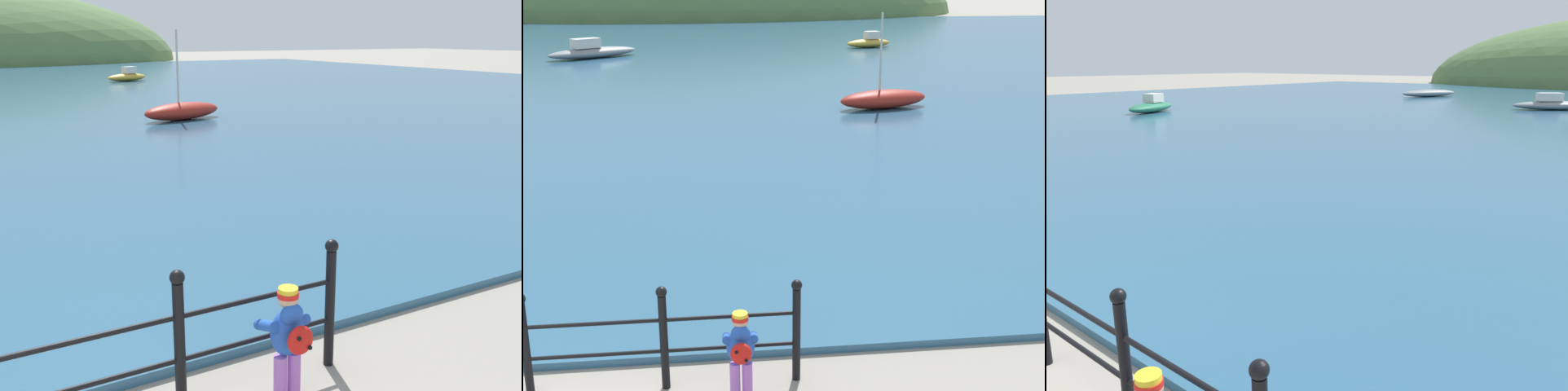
{
  "view_description": "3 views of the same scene",
  "coord_description": "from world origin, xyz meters",
  "views": [
    {
      "loc": [
        0.35,
        -2.57,
        2.93
      ],
      "look_at": [
        4.16,
        4.17,
        0.88
      ],
      "focal_mm": 42.0,
      "sensor_mm": 36.0,
      "label": 1
    },
    {
      "loc": [
        2.36,
        -5.59,
        4.41
      ],
      "look_at": [
        3.58,
        4.47,
        1.23
      ],
      "focal_mm": 50.0,
      "sensor_mm": 36.0,
      "label": 2
    },
    {
      "loc": [
        5.14,
        -0.24,
        2.8
      ],
      "look_at": [
        1.33,
        4.39,
        1.22
      ],
      "focal_mm": 35.0,
      "sensor_mm": 36.0,
      "label": 3
    }
  ],
  "objects": [
    {
      "name": "child_in_coat",
      "position": [
        2.73,
        1.18,
        0.61
      ],
      "size": [
        0.39,
        0.53,
        1.0
      ],
      "color": "#AD66C6",
      "rests_on": "ground"
    },
    {
      "name": "far_hillside",
      "position": [
        0.0,
        71.78,
        0.0
      ],
      "size": [
        58.1,
        31.96,
        17.02
      ],
      "color": "#567542",
      "rests_on": "ground"
    },
    {
      "name": "water",
      "position": [
        0.0,
        32.0,
        0.05
      ],
      "size": [
        80.0,
        60.0,
        0.1
      ],
      "primitive_type": "cube",
      "color": "#2D5B7A",
      "rests_on": "ground"
    },
    {
      "name": "boat_mid_harbor",
      "position": [
        12.23,
        35.54,
        0.39
      ],
      "size": [
        2.94,
        1.8,
        0.89
      ],
      "color": "gold",
      "rests_on": "water"
    },
    {
      "name": "boat_white_sailboat",
      "position": [
        -2.76,
        32.15,
        0.42
      ],
      "size": [
        4.66,
        3.9,
        0.98
      ],
      "color": "gray",
      "rests_on": "water"
    },
    {
      "name": "boat_twin_mast",
      "position": [
        8.32,
        17.01,
        0.4
      ],
      "size": [
        3.18,
        1.77,
        3.0
      ],
      "color": "maroon",
      "rests_on": "water"
    }
  ]
}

